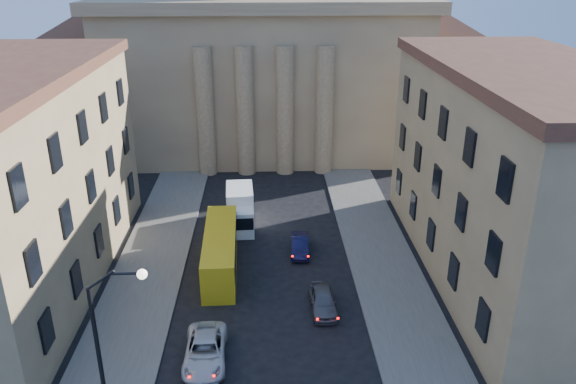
# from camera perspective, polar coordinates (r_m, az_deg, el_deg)

# --- Properties ---
(sidewalk_left) EXTENTS (5.00, 60.00, 0.15)m
(sidewalk_left) POSITION_cam_1_polar(r_m,az_deg,el_deg) (37.78, -15.33, -11.46)
(sidewalk_left) COLOR #53524C
(sidewalk_left) RESTS_ON ground
(sidewalk_right) EXTENTS (5.00, 60.00, 0.15)m
(sidewalk_right) POSITION_cam_1_polar(r_m,az_deg,el_deg) (37.75, 11.20, -11.06)
(sidewalk_right) COLOR #53524C
(sidewalk_right) RESTS_ON ground
(church) EXTENTS (68.02, 28.76, 36.60)m
(church) POSITION_cam_1_polar(r_m,az_deg,el_deg) (68.50, -2.45, 15.16)
(church) COLOR #80694F
(church) RESTS_ON ground
(building_left) EXTENTS (11.60, 26.60, 14.70)m
(building_left) POSITION_cam_1_polar(r_m,az_deg,el_deg) (40.68, -26.97, 0.96)
(building_left) COLOR tan
(building_left) RESTS_ON ground
(building_right) EXTENTS (11.60, 26.60, 14.70)m
(building_right) POSITION_cam_1_polar(r_m,az_deg,el_deg) (40.64, 22.48, 1.71)
(building_right) COLOR tan
(building_right) RESTS_ON ground
(street_lamp) EXTENTS (2.62, 0.44, 8.83)m
(street_lamp) POSITION_cam_1_polar(r_m,az_deg,el_deg) (26.57, -17.74, -14.19)
(street_lamp) COLOR black
(street_lamp) RESTS_ON ground
(car_left_mid) EXTENTS (2.39, 4.99, 1.37)m
(car_left_mid) POSITION_cam_1_polar(r_m,az_deg,el_deg) (32.57, -8.41, -15.67)
(car_left_mid) COLOR silver
(car_left_mid) RESTS_ON ground
(car_right_far) EXTENTS (1.67, 3.97, 1.34)m
(car_right_far) POSITION_cam_1_polar(r_m,az_deg,el_deg) (36.33, 3.56, -10.96)
(car_right_far) COLOR #515156
(car_right_far) RESTS_ON ground
(car_right_distant) EXTENTS (1.51, 3.83, 1.24)m
(car_right_distant) POSITION_cam_1_polar(r_m,az_deg,el_deg) (42.78, 1.23, -5.44)
(car_right_distant) COLOR black
(car_right_distant) RESTS_ON ground
(city_bus) EXTENTS (2.56, 9.82, 2.75)m
(city_bus) POSITION_cam_1_polar(r_m,az_deg,el_deg) (40.68, -6.89, -5.82)
(city_bus) COLOR gold
(city_bus) RESTS_ON ground
(box_truck) EXTENTS (2.47, 5.64, 3.04)m
(box_truck) POSITION_cam_1_polar(r_m,az_deg,el_deg) (46.94, -4.89, -1.75)
(box_truck) COLOR white
(box_truck) RESTS_ON ground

